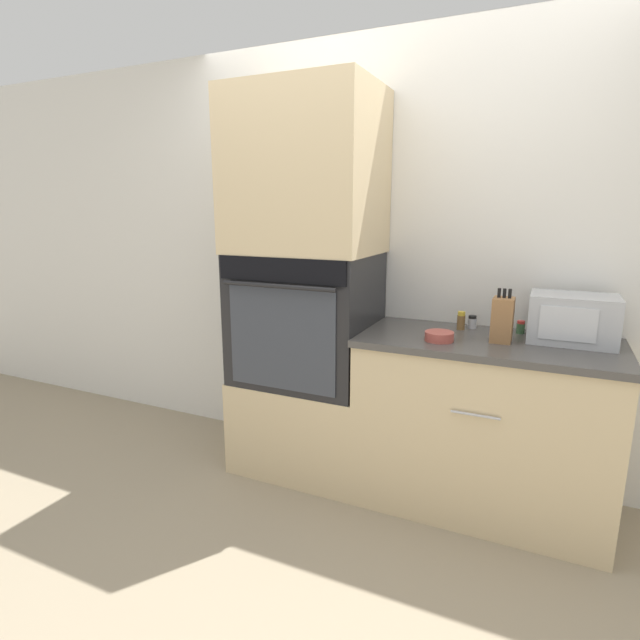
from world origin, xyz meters
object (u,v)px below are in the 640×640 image
(wall_oven, at_px, (306,318))
(condiment_jar_far, at_px, (461,321))
(microwave, at_px, (573,319))
(condiment_jar_near, at_px, (472,322))
(condiment_jar_mid, at_px, (498,323))
(condiment_jar_back, at_px, (521,327))
(bowl, at_px, (439,336))
(knife_block, at_px, (502,319))

(wall_oven, distance_m, condiment_jar_far, 0.87)
(microwave, distance_m, condiment_jar_near, 0.50)
(condiment_jar_mid, distance_m, condiment_jar_back, 0.12)
(microwave, bearing_deg, condiment_jar_near, 168.65)
(condiment_jar_far, distance_m, condiment_jar_back, 0.30)
(bowl, height_order, condiment_jar_mid, condiment_jar_mid)
(condiment_jar_mid, bearing_deg, condiment_jar_far, -154.70)
(microwave, distance_m, knife_block, 0.34)
(condiment_jar_near, relative_size, condiment_jar_mid, 1.03)
(microwave, xyz_separation_m, knife_block, (-0.31, -0.13, -0.01))
(condiment_jar_mid, height_order, condiment_jar_far, condiment_jar_far)
(wall_oven, height_order, microwave, wall_oven)
(bowl, height_order, condiment_jar_near, condiment_jar_near)
(condiment_jar_near, distance_m, condiment_jar_mid, 0.13)
(bowl, bearing_deg, condiment_jar_back, 42.67)
(wall_oven, xyz_separation_m, condiment_jar_back, (1.15, 0.20, 0.01))
(wall_oven, bearing_deg, condiment_jar_back, 10.09)
(condiment_jar_near, height_order, condiment_jar_far, condiment_jar_far)
(wall_oven, distance_m, condiment_jar_near, 0.93)
(condiment_jar_mid, bearing_deg, wall_oven, -166.56)
(wall_oven, height_order, bowl, wall_oven)
(knife_block, relative_size, condiment_jar_mid, 3.92)
(microwave, xyz_separation_m, condiment_jar_far, (-0.53, 0.04, -0.07))
(wall_oven, height_order, condiment_jar_near, wall_oven)
(wall_oven, relative_size, condiment_jar_far, 7.80)
(knife_block, bearing_deg, condiment_jar_near, 126.78)
(condiment_jar_back, bearing_deg, microwave, -19.39)
(microwave, height_order, condiment_jar_far, microwave)
(condiment_jar_near, bearing_deg, condiment_jar_far, -131.17)
(wall_oven, bearing_deg, condiment_jar_near, 13.64)
(condiment_jar_near, bearing_deg, wall_oven, -166.36)
(wall_oven, height_order, knife_block, wall_oven)
(condiment_jar_far, height_order, condiment_jar_back, condiment_jar_far)
(bowl, xyz_separation_m, condiment_jar_far, (0.06, 0.28, 0.03))
(knife_block, xyz_separation_m, condiment_jar_near, (-0.17, 0.23, -0.08))
(bowl, height_order, condiment_jar_back, condiment_jar_back)
(knife_block, relative_size, condiment_jar_back, 3.92)
(condiment_jar_far, relative_size, condiment_jar_back, 1.47)
(microwave, bearing_deg, condiment_jar_far, 175.83)
(knife_block, relative_size, condiment_jar_near, 3.79)
(condiment_jar_mid, bearing_deg, condiment_jar_back, -19.93)
(microwave, relative_size, condiment_jar_mid, 5.86)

